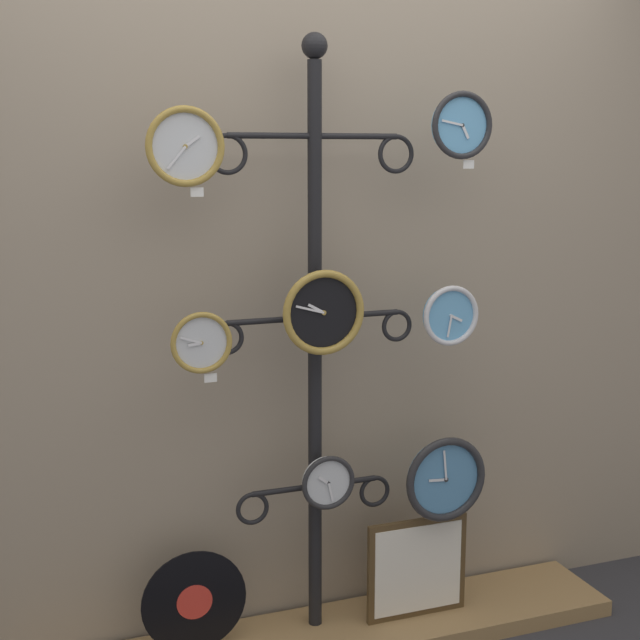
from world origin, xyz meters
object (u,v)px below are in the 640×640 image
clock_bottom_center (328,482)px  clock_middle_right (450,315)px  display_stand (315,426)px  vinyl_record (194,602)px  clock_bottom_right (445,479)px  clock_middle_left (201,342)px  clock_top_right (461,125)px  clock_middle_center (323,312)px  picture_frame (417,568)px  clock_top_left (185,146)px

clock_bottom_center → clock_middle_right: bearing=-1.8°
display_stand → vinyl_record: bearing=-176.1°
clock_bottom_right → vinyl_record: bearing=174.3°
clock_middle_left → clock_bottom_center: clock_middle_left is taller
clock_top_right → clock_middle_left: (-0.88, 0.01, -0.67)m
clock_middle_left → vinyl_record: bearing=111.8°
clock_middle_right → vinyl_record: clock_middle_right is taller
clock_middle_right → clock_bottom_center: size_ratio=1.11×
clock_middle_center → picture_frame: bearing=3.3°
vinyl_record → clock_top_left: bearing=-89.6°
clock_middle_right → clock_bottom_right: (-0.02, -0.03, -0.58)m
clock_top_right → clock_bottom_center: 1.27m
clock_middle_center → clock_top_right: bearing=-1.5°
display_stand → clock_middle_right: 0.60m
clock_middle_center → picture_frame: size_ratio=0.73×
clock_middle_left → clock_top_left: bearing=138.4°
clock_top_left → clock_bottom_center: 1.21m
vinyl_record → clock_middle_center: bearing=-8.9°
clock_bottom_center → vinyl_record: 0.60m
display_stand → clock_top_right: display_stand is taller
clock_bottom_center → vinyl_record: (-0.46, 0.05, -0.38)m
clock_middle_right → picture_frame: (-0.10, 0.01, -0.92)m
clock_bottom_center → clock_bottom_right: bearing=-5.8°
clock_middle_right → clock_middle_center: bearing=-178.9°
clock_top_right → clock_top_left: bearing=177.9°
display_stand → clock_middle_left: 0.55m
clock_bottom_center → clock_bottom_right: clock_bottom_right is taller
clock_top_right → clock_middle_right: size_ratio=1.05×
clock_middle_center → clock_bottom_center: 0.59m
display_stand → clock_middle_left: (-0.41, -0.10, 0.35)m
display_stand → clock_bottom_center: size_ratio=10.99×
clock_top_left → vinyl_record: 1.49m
clock_middle_left → clock_bottom_right: 1.02m
picture_frame → clock_bottom_right: bearing=-27.4°
clock_top_left → clock_middle_right: bearing=-0.8°
clock_top_right → clock_bottom_right: bearing=-163.9°
display_stand → clock_middle_right: (0.46, -0.09, 0.37)m
display_stand → picture_frame: size_ratio=5.44×
display_stand → picture_frame: 0.66m
clock_middle_center → vinyl_record: 1.06m
clock_middle_left → clock_middle_right: (0.87, 0.01, 0.03)m
display_stand → clock_top_left: (-0.44, -0.08, 0.94)m
display_stand → clock_middle_center: display_stand is taller
clock_top_right → clock_middle_center: clock_top_right is taller
clock_bottom_center → picture_frame: clock_bottom_center is taller
clock_middle_center → clock_bottom_right: bearing=-2.6°
clock_middle_right → clock_top_left: bearing=179.2°
clock_top_right → clock_bottom_center: clock_top_right is taller
clock_middle_right → clock_bottom_right: size_ratio=0.68×
clock_middle_left → clock_middle_center: clock_middle_center is taller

